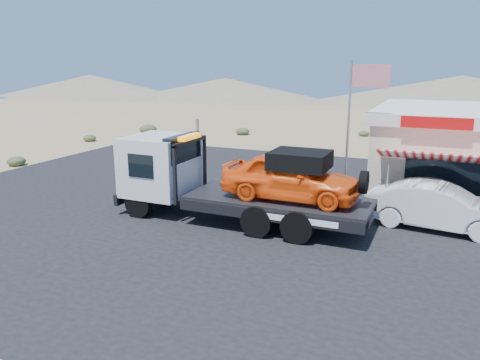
{
  "coord_description": "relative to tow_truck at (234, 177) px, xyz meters",
  "views": [
    {
      "loc": [
        8.31,
        -14.73,
        5.93
      ],
      "look_at": [
        1.24,
        1.36,
        1.5
      ],
      "focal_mm": 35.0,
      "sensor_mm": 36.0,
      "label": 1
    }
  ],
  "objects": [
    {
      "name": "desert_scrub",
      "position": [
        -14.79,
        10.41,
        -1.41
      ],
      "size": [
        23.79,
        32.5,
        0.8
      ],
      "color": "#374827",
      "rests_on": "ground"
    },
    {
      "name": "asphalt_lot",
      "position": [
        0.78,
        2.18,
        -1.72
      ],
      "size": [
        32.0,
        24.0,
        0.02
      ],
      "primitive_type": "cube",
      "color": "black",
      "rests_on": "ground"
    },
    {
      "name": "distant_hills",
      "position": [
        -10.99,
        54.33,
        0.16
      ],
      "size": [
        126.0,
        48.0,
        4.2
      ],
      "color": "#726B59",
      "rests_on": "ground"
    },
    {
      "name": "white_sedan",
      "position": [
        7.2,
        2.19,
        -0.87
      ],
      "size": [
        5.23,
        2.32,
        1.67
      ],
      "primitive_type": "imported",
      "rotation": [
        0.0,
        0.0,
        1.46
      ],
      "color": "silver",
      "rests_on": "asphalt_lot"
    },
    {
      "name": "ground",
      "position": [
        -1.22,
        -0.82,
        -1.73
      ],
      "size": [
        120.0,
        120.0,
        0.0
      ],
      "primitive_type": "plane",
      "color": "#937C53",
      "rests_on": "ground"
    },
    {
      "name": "tow_truck",
      "position": [
        0.0,
        0.0,
        0.0
      ],
      "size": [
        9.61,
        2.85,
        3.21
      ],
      "color": "black",
      "rests_on": "asphalt_lot"
    },
    {
      "name": "flagpole",
      "position": [
        3.72,
        3.68,
        2.04
      ],
      "size": [
        1.55,
        0.1,
        6.0
      ],
      "color": "#99999E",
      "rests_on": "asphalt_lot"
    }
  ]
}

